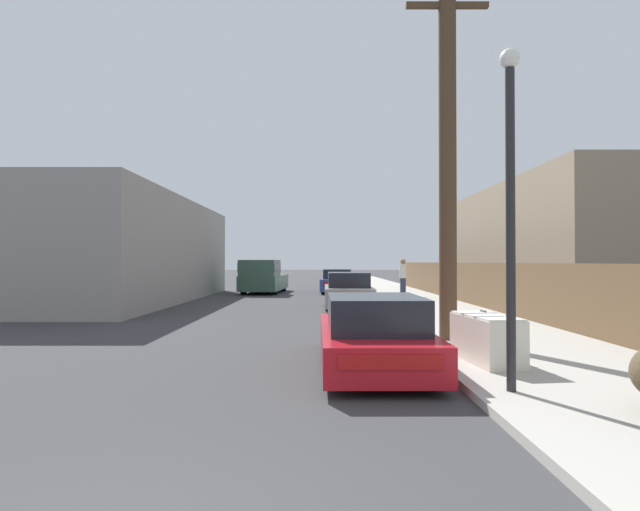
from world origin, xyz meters
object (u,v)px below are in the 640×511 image
at_px(pickup_truck, 265,277).
at_px(car_parked_mid, 350,291).
at_px(pedestrian, 405,277).
at_px(utility_pole, 450,150).
at_px(street_lamp, 513,190).
at_px(parked_sports_car_red, 375,335).
at_px(discarded_fridge, 489,339).
at_px(car_parked_far, 340,282).

bearing_deg(pickup_truck, car_parked_mid, 119.62).
distance_m(car_parked_mid, pedestrian, 6.21).
distance_m(utility_pole, street_lamp, 4.61).
xyz_separation_m(car_parked_mid, utility_pole, (1.69, -8.54, 3.59)).
relative_size(pickup_truck, street_lamp, 1.20).
height_order(parked_sports_car_red, car_parked_mid, car_parked_mid).
height_order(discarded_fridge, utility_pole, utility_pole).
distance_m(parked_sports_car_red, utility_pole, 4.77).
xyz_separation_m(pickup_truck, pedestrian, (7.39, -3.70, 0.13)).
xyz_separation_m(street_lamp, pedestrian, (1.64, 18.28, -1.66)).
relative_size(discarded_fridge, car_parked_far, 0.34).
xyz_separation_m(car_parked_far, pickup_truck, (-4.32, -0.70, 0.29)).
relative_size(pickup_truck, pedestrian, 2.94).
bearing_deg(pickup_truck, pedestrian, 157.46).
relative_size(car_parked_mid, car_parked_far, 0.87).
bearing_deg(pedestrian, car_parked_mid, -119.35).
xyz_separation_m(discarded_fridge, car_parked_mid, (-1.70, 11.00, 0.13)).
height_order(car_parked_far, street_lamp, street_lamp).
bearing_deg(car_parked_mid, street_lamp, -83.42).
bearing_deg(car_parked_far, parked_sports_car_red, -85.93).
bearing_deg(car_parked_mid, pickup_truck, 115.99).
relative_size(car_parked_mid, pedestrian, 2.26).
xyz_separation_m(parked_sports_car_red, utility_pole, (1.89, 2.37, 3.68)).
distance_m(parked_sports_car_red, car_parked_mid, 10.91).
bearing_deg(street_lamp, pedestrian, 84.87).
bearing_deg(street_lamp, car_parked_mid, 96.18).
distance_m(car_parked_far, pickup_truck, 4.38).
height_order(street_lamp, pedestrian, street_lamp).
distance_m(parked_sports_car_red, car_parked_far, 20.71).
distance_m(discarded_fridge, car_parked_far, 20.87).
height_order(pickup_truck, street_lamp, street_lamp).
xyz_separation_m(pickup_truck, utility_pole, (6.05, -17.64, 3.30)).
bearing_deg(car_parked_far, pedestrian, -50.52).
xyz_separation_m(parked_sports_car_red, street_lamp, (1.59, -1.97, 2.17)).
distance_m(car_parked_mid, car_parked_far, 9.80).
bearing_deg(utility_pole, pickup_truck, 108.93).
bearing_deg(parked_sports_car_red, discarded_fridge, -3.13).
relative_size(parked_sports_car_red, car_parked_far, 0.91).
bearing_deg(car_parked_far, pickup_truck, -166.35).
bearing_deg(street_lamp, utility_pole, 86.05).
distance_m(discarded_fridge, utility_pole, 4.47).
height_order(discarded_fridge, pedestrian, pedestrian).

